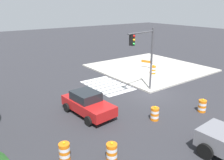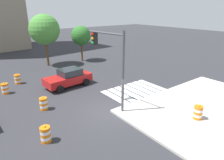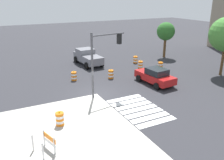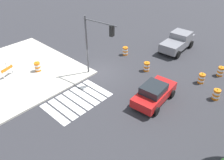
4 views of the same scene
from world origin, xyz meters
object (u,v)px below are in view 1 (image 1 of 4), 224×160
Objects in this scene: sports_car at (88,103)px; traffic_barrel_crosswalk_end at (64,151)px; traffic_barrel_median_far at (112,152)px; traffic_light_pole at (144,50)px; traffic_barrel_on_sidewalk at (153,70)px; traffic_barrel_near_corner at (155,114)px; traffic_barrel_far_curb at (202,106)px; construction_barricade at (147,63)px.

traffic_barrel_crosswalk_end is at bearing 136.07° from sports_car.
traffic_barrel_median_far is 0.19× the size of traffic_light_pole.
traffic_barrel_near_corner is at bearing 134.35° from traffic_barrel_on_sidewalk.
traffic_light_pole is at bearing 11.21° from traffic_barrel_far_curb.
traffic_barrel_near_corner is 1.00× the size of traffic_barrel_on_sidewalk.
traffic_barrel_far_curb is 1.00× the size of traffic_barrel_on_sidewalk.
traffic_barrel_far_curb is 0.19× the size of traffic_light_pole.
traffic_light_pole reaches higher than traffic_barrel_near_corner.
sports_car reaches higher than construction_barricade.
traffic_light_pole is (5.63, -7.51, 3.46)m from traffic_barrel_median_far.
traffic_light_pole reaches higher than sports_car.
traffic_barrel_crosswalk_end is at bearing 84.54° from traffic_barrel_far_curb.
traffic_barrel_crosswalk_end is at bearing 114.00° from traffic_light_pole.
traffic_barrel_near_corner is 13.24m from construction_barricade.
traffic_barrel_median_far is 17.87m from construction_barricade.
traffic_barrel_on_sidewalk is at bearing -24.12° from traffic_barrel_far_curb.
traffic_barrel_on_sidewalk is 0.72× the size of construction_barricade.
traffic_barrel_far_curb is at bearing -107.77° from traffic_barrel_near_corner.
traffic_barrel_median_far is at bearing 162.15° from sports_car.
traffic_barrel_crosswalk_end is at bearing 91.62° from traffic_barrel_near_corner.
traffic_barrel_median_far is 1.00× the size of traffic_barrel_on_sidewalk.
sports_car is 6.65m from traffic_light_pole.
construction_barricade reaches higher than traffic_barrel_crosswalk_end.
construction_barricade is (9.97, -15.66, 0.27)m from traffic_barrel_crosswalk_end.
sports_car reaches higher than traffic_barrel_far_curb.
traffic_barrel_near_corner and traffic_barrel_crosswalk_end have the same top height.
sports_car is 4.35× the size of traffic_barrel_on_sidewalk.
traffic_barrel_far_curb is at bearing 154.54° from construction_barricade.
traffic_barrel_near_corner is 6.73m from traffic_barrel_crosswalk_end.
traffic_light_pole reaches higher than traffic_barrel_far_curb.
traffic_light_pole reaches higher than construction_barricade.
traffic_barrel_median_far and traffic_barrel_far_curb have the same top height.
construction_barricade is at bearing -62.57° from sports_car.
traffic_barrel_crosswalk_end is 1.00× the size of traffic_barrel_median_far.
traffic_light_pole reaches higher than traffic_barrel_crosswalk_end.
traffic_light_pole is (4.19, -9.41, 3.46)m from traffic_barrel_crosswalk_end.
traffic_barrel_median_far is at bearing 126.87° from traffic_light_pole.
traffic_barrel_median_far is at bearing -127.21° from traffic_barrel_crosswalk_end.
sports_car is 11.40m from traffic_barrel_on_sidewalk.
construction_barricade is (10.97, -5.22, 0.27)m from traffic_barrel_far_curb.
traffic_barrel_crosswalk_end is (-0.19, 6.73, 0.00)m from traffic_barrel_near_corner.
construction_barricade is at bearing -42.41° from traffic_barrel_near_corner.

